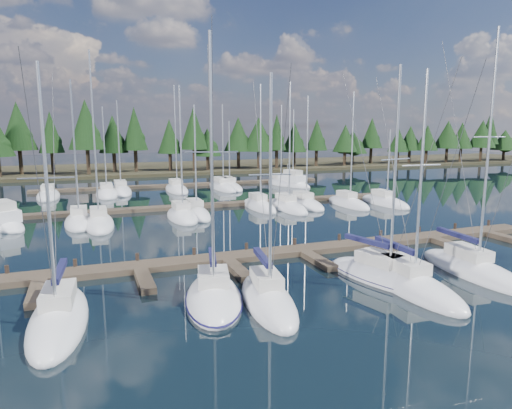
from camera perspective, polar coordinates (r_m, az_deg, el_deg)
name	(u,v)px	position (r m, az deg, el deg)	size (l,w,h in m)	color
ground	(248,222)	(45.91, -1.05, -2.23)	(260.00, 260.00, 0.00)	black
far_shore	(157,168)	(103.84, -12.23, 4.44)	(220.00, 30.00, 0.60)	#302B1A
main_dock	(304,252)	(34.55, 6.02, -5.96)	(44.00, 6.13, 0.90)	#493C2D
back_docks	(201,194)	(64.39, -6.89, 1.35)	(50.00, 21.80, 0.40)	#493C2D
front_sailboat_0	(59,319)	(24.83, -23.43, -12.96)	(3.31, 9.10, 13.13)	silver
front_sailboat_1	(214,297)	(25.58, -5.30, -11.46)	(4.80, 8.18, 14.97)	silver
front_sailboat_2	(268,299)	(25.21, 1.50, -11.75)	(3.63, 8.29, 12.93)	silver
front_sailboat_3	(409,284)	(29.02, 18.56, -9.36)	(3.24, 9.55, 13.41)	silver
front_sailboat_4	(384,276)	(29.91, 15.66, -8.63)	(5.13, 9.42, 13.83)	silver
front_sailboat_5	(472,269)	(33.24, 25.39, -7.33)	(3.31, 9.55, 16.14)	silver
back_sailboat_rows	(205,198)	(60.00, -6.34, 0.81)	(45.73, 32.35, 17.16)	silver
motor_yacht_left	(3,222)	(50.11, -29.03, -1.91)	(5.93, 8.78, 4.18)	silver
motor_yacht_right	(291,183)	(74.10, 4.41, 2.71)	(5.16, 9.02, 4.27)	silver
tree_line	(165,137)	(93.79, -11.33, 8.30)	(184.52, 12.11, 13.85)	black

